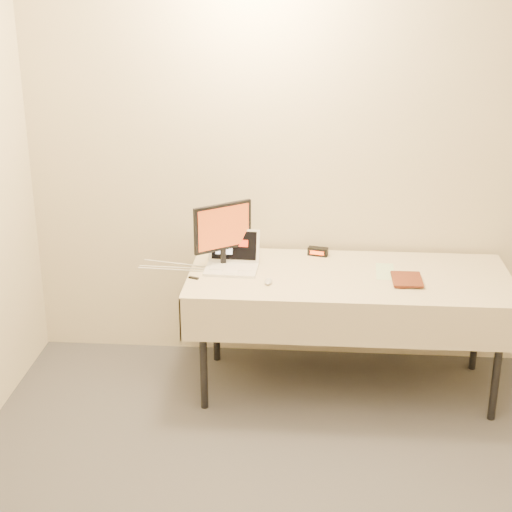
# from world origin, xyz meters

# --- Properties ---
(back_wall) EXTENTS (4.00, 0.10, 2.70)m
(back_wall) POSITION_xyz_m (0.00, 2.50, 1.35)
(back_wall) COLOR beige
(back_wall) RESTS_ON ground
(table) EXTENTS (1.86, 0.81, 0.74)m
(table) POSITION_xyz_m (0.00, 2.05, 0.68)
(table) COLOR black
(table) RESTS_ON ground
(laptop) EXTENTS (0.31, 0.29, 0.20)m
(laptop) POSITION_xyz_m (-0.69, 2.11, 0.79)
(laptop) COLOR white
(laptop) RESTS_ON table
(monitor) EXTENTS (0.31, 0.24, 0.38)m
(monitor) POSITION_xyz_m (-0.74, 2.13, 0.96)
(monitor) COLOR black
(monitor) RESTS_ON table
(book) EXTENTS (0.17, 0.02, 0.22)m
(book) POSITION_xyz_m (0.24, 1.96, 0.85)
(book) COLOR maroon
(book) RESTS_ON table
(alarm_clock) EXTENTS (0.13, 0.08, 0.05)m
(alarm_clock) POSITION_xyz_m (-0.18, 2.35, 0.76)
(alarm_clock) COLOR black
(alarm_clock) RESTS_ON table
(clicker) EXTENTS (0.05, 0.09, 0.02)m
(clicker) POSITION_xyz_m (-0.46, 1.88, 0.75)
(clicker) COLOR #B3B3B5
(clicker) RESTS_ON table
(paper_form) EXTENTS (0.12, 0.27, 0.00)m
(paper_form) POSITION_xyz_m (0.21, 2.11, 0.74)
(paper_form) COLOR #BCDFB1
(paper_form) RESTS_ON table
(usb_dongle) EXTENTS (0.06, 0.04, 0.01)m
(usb_dongle) POSITION_xyz_m (-0.89, 1.92, 0.74)
(usb_dongle) COLOR black
(usb_dongle) RESTS_ON table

